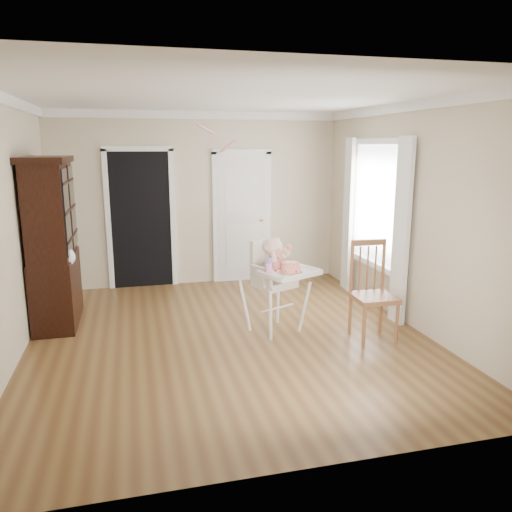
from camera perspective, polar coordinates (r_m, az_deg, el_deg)
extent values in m
plane|color=brown|center=(5.89, -3.00, -9.29)|extent=(5.00, 5.00, 0.00)
plane|color=white|center=(5.49, -3.33, 17.87)|extent=(5.00, 5.00, 0.00)
plane|color=beige|center=(7.98, -6.60, 6.43)|extent=(4.50, 0.00, 4.50)
plane|color=beige|center=(5.57, -26.54, 2.56)|extent=(0.00, 5.00, 5.00)
plane|color=beige|center=(6.35, 17.26, 4.39)|extent=(0.00, 5.00, 5.00)
cube|color=black|center=(7.94, -13.00, 3.97)|extent=(0.90, 0.03, 2.10)
cube|color=white|center=(7.94, -16.54, 3.78)|extent=(0.08, 0.05, 2.18)
cube|color=white|center=(7.96, -9.46, 4.14)|extent=(0.08, 0.05, 2.18)
cube|color=white|center=(7.85, -13.39, 11.85)|extent=(1.06, 0.05, 0.08)
cube|color=white|center=(8.12, -1.60, 4.29)|extent=(0.80, 0.05, 2.05)
cube|color=white|center=(8.04, -4.68, 4.18)|extent=(0.08, 0.05, 2.13)
cube|color=white|center=(8.23, 1.39, 4.40)|extent=(0.08, 0.05, 2.13)
sphere|color=gold|center=(8.16, 0.65, 4.16)|extent=(0.06, 0.06, 0.06)
cube|color=white|center=(7.02, 13.78, 5.73)|extent=(0.02, 1.20, 1.60)
cube|color=white|center=(6.97, 14.00, 12.60)|extent=(0.06, 1.36, 0.08)
cube|color=white|center=(6.34, 16.28, 2.61)|extent=(0.08, 0.28, 2.30)
cube|color=white|center=(7.71, 10.47, 4.59)|extent=(0.08, 0.28, 2.30)
cylinder|color=white|center=(5.65, 1.67, -7.00)|extent=(0.10, 0.17, 0.65)
cylinder|color=white|center=(5.98, 5.54, -5.94)|extent=(0.17, 0.10, 0.65)
cylinder|color=white|center=(6.01, -1.26, -5.80)|extent=(0.17, 0.10, 0.65)
cylinder|color=white|center=(6.32, 2.54, -4.88)|extent=(0.10, 0.17, 0.65)
cylinder|color=white|center=(5.94, 2.47, -5.96)|extent=(0.47, 0.23, 0.03)
cube|color=white|center=(5.90, 2.15, -3.12)|extent=(0.54, 0.53, 0.09)
cube|color=white|center=(5.73, 0.59, -2.21)|extent=(0.19, 0.36, 0.20)
cube|color=white|center=(5.99, 3.67, -1.59)|extent=(0.19, 0.36, 0.20)
cube|color=white|center=(5.97, 1.03, -0.33)|extent=(0.40, 0.23, 0.48)
cube|color=white|center=(5.66, 3.88, -2.03)|extent=(0.73, 0.65, 0.03)
cube|color=white|center=(5.51, 5.35, -2.25)|extent=(0.57, 0.28, 0.04)
ellipsoid|color=beige|center=(5.88, 1.96, -1.45)|extent=(0.31, 0.29, 0.32)
sphere|color=beige|center=(5.82, 1.98, 1.00)|extent=(0.29, 0.29, 0.22)
sphere|color=red|center=(5.81, 2.38, -0.94)|extent=(0.16, 0.16, 0.16)
sphere|color=red|center=(5.74, 2.36, 0.31)|extent=(0.08, 0.08, 0.08)
sphere|color=red|center=(5.86, 3.79, 1.01)|extent=(0.07, 0.07, 0.07)
cylinder|color=silver|center=(5.64, 3.98, -1.89)|extent=(0.27, 0.27, 0.01)
cylinder|color=#E8294C|center=(5.62, 3.99, -1.30)|extent=(0.21, 0.21, 0.11)
cylinder|color=#F2E08C|center=(5.61, 4.31, -0.79)|extent=(0.09, 0.09, 0.02)
cylinder|color=pink|center=(5.58, 1.43, -1.41)|extent=(0.08, 0.08, 0.12)
cylinder|color=#876ABB|center=(5.56, 1.44, -0.64)|extent=(0.08, 0.08, 0.03)
cone|color=#876ABB|center=(5.55, 1.44, -0.24)|extent=(0.03, 0.03, 0.04)
cube|color=black|center=(6.71, -21.79, -3.58)|extent=(0.48, 1.15, 0.86)
cube|color=black|center=(6.52, -22.50, 4.92)|extent=(0.44, 1.15, 1.15)
cube|color=black|center=(6.21, -20.77, 4.73)|extent=(0.02, 0.50, 1.00)
cube|color=black|center=(6.77, -20.24, 5.35)|extent=(0.02, 0.50, 1.00)
cube|color=black|center=(6.48, -22.94, 10.11)|extent=(0.52, 1.22, 0.08)
ellipsoid|color=white|center=(6.25, -20.80, -0.12)|extent=(0.19, 0.15, 0.21)
cube|color=brown|center=(5.84, 13.34, -4.67)|extent=(0.48, 0.48, 0.05)
cylinder|color=brown|center=(5.67, 12.25, -7.77)|extent=(0.04, 0.04, 0.49)
cylinder|color=brown|center=(5.84, 15.81, -7.37)|extent=(0.04, 0.04, 0.49)
cylinder|color=brown|center=(6.01, 10.70, -6.53)|extent=(0.04, 0.04, 0.49)
cylinder|color=brown|center=(6.17, 14.11, -6.19)|extent=(0.04, 0.04, 0.49)
cylinder|color=brown|center=(5.86, 10.89, -1.27)|extent=(0.04, 0.04, 0.64)
cylinder|color=brown|center=(6.03, 14.35, -1.07)|extent=(0.04, 0.04, 0.64)
cube|color=brown|center=(5.88, 12.77, 1.53)|extent=(0.42, 0.06, 0.07)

